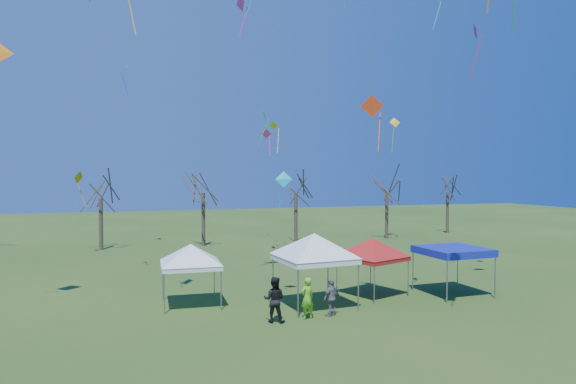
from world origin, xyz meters
name	(u,v)px	position (x,y,z in m)	size (l,w,h in m)	color
ground	(344,318)	(0.00, 0.00, 0.00)	(140.00, 140.00, 0.00)	#264B18
tree_1	(100,180)	(-10.77, 24.65, 5.79)	(3.42, 3.42, 7.54)	#3D2D21
tree_2	(203,174)	(-2.37, 24.38, 6.29)	(3.71, 3.71, 8.18)	#3D2D21
tree_3	(296,176)	(6.03, 24.04, 6.08)	(3.59, 3.59, 7.91)	#3D2D21
tree_4	(387,176)	(15.36, 24.00, 6.06)	(3.58, 3.58, 7.89)	#3D2D21
tree_5	(448,179)	(23.72, 26.07, 5.73)	(3.39, 3.39, 7.46)	#3D2D21
tent_white_west	(191,248)	(-6.04, 4.23, 2.73)	(3.84, 3.84, 3.39)	gray
tent_white_mid	(314,238)	(-0.54, 2.17, 3.24)	(4.53, 4.53, 4.01)	gray
tent_red	(372,242)	(3.08, 3.31, 2.76)	(3.64, 3.64, 3.42)	gray
tent_blue	(453,251)	(7.21, 2.29, 2.24)	(3.20, 3.20, 2.44)	gray
person_dark	(274,300)	(-3.05, 0.33, 0.96)	(0.93, 0.73, 1.92)	black
person_green	(307,298)	(-1.56, 0.35, 0.90)	(0.65, 0.43, 1.79)	#68CA20
person_grey	(332,298)	(-0.41, 0.39, 0.83)	(0.97, 0.40, 1.65)	slate
kite_11	(264,113)	(1.02, 16.83, 10.79)	(1.06, 1.60, 3.31)	green
kite_1	(284,180)	(-1.48, 3.99, 5.96)	(0.90, 0.55, 1.94)	#0DB3D0
kite_24	(241,4)	(-2.72, 7.84, 15.65)	(0.63, 0.98, 2.43)	#EF3591
kite_12	(395,123)	(15.22, 22.33, 11.03)	(1.12, 0.70, 3.29)	yellow
kite_22	(274,127)	(2.62, 19.54, 10.06)	(0.96, 0.88, 2.57)	yellow
kite_2	(125,69)	(-8.72, 23.96, 14.80)	(0.65, 1.15, 2.72)	blue
kite_19	(267,134)	(2.51, 21.36, 9.58)	(0.87, 0.59, 2.24)	#E43275
kite_17	(476,32)	(10.65, 5.09, 14.52)	(0.85, 1.07, 3.28)	#C11239
kite_27	(372,107)	(2.32, 1.93, 9.47)	(1.04, 0.93, 2.76)	#EB3E16
kite_13	(78,178)	(-12.27, 22.10, 5.96)	(1.00, 1.16, 2.82)	orange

